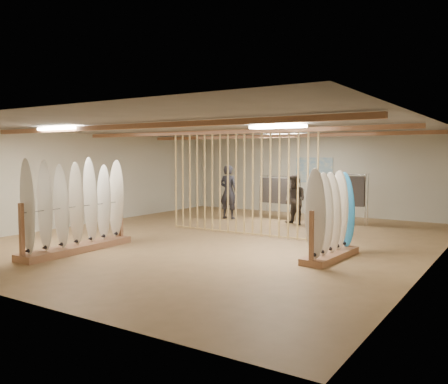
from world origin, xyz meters
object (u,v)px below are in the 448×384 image
Objects in this scene: rack_left at (77,221)px; shopper_a at (229,188)px; rack_right at (331,229)px; clothing_rack_b at (342,191)px; shopper_b at (295,196)px; clothing_rack_a at (280,191)px.

rack_left is 6.42m from shopper_a.
clothing_rack_b is (-1.46, 4.92, 0.43)m from rack_right.
rack_right is at bearing -80.02° from clothing_rack_b.
shopper_b is at bearing 126.51° from rack_right.
clothing_rack_a is (-3.60, 4.94, 0.34)m from rack_right.
shopper_a reaches higher than clothing_rack_a.
rack_left reaches higher than clothing_rack_a.
rack_left reaches higher than shopper_b.
shopper_a reaches higher than clothing_rack_b.
clothing_rack_a is 0.84× the size of shopper_b.
clothing_rack_a is at bearing 129.48° from rack_right.
shopper_a is at bearing 144.58° from rack_right.
rack_left is at bearing -91.15° from shopper_b.
rack_left is 1.40× the size of shopper_a.
clothing_rack_a is (1.41, 7.26, 0.27)m from rack_left.
shopper_b is (-1.18, -0.87, -0.17)m from clothing_rack_b.
rack_right reaches higher than clothing_rack_a.
shopper_a is at bearing -161.77° from shopper_b.
shopper_a is at bearing -173.64° from clothing_rack_b.
clothing_rack_a is 1.31m from shopper_b.
shopper_b is (2.37, 6.37, 0.18)m from rack_left.
shopper_b is (2.45, -0.05, -0.15)m from shopper_a.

